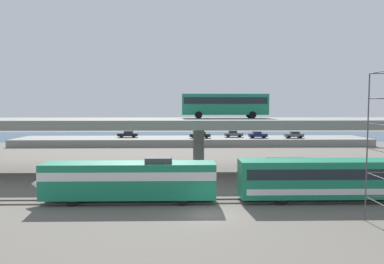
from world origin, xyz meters
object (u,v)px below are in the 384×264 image
object	(u,v)px
transit_bus_on_overpass	(225,104)
service_truck_west	(281,171)
train_coach_lead	(351,178)
parked_car_0	(233,134)
parked_car_2	(128,134)
parked_car_4	(200,135)
train_locomotive	(121,179)
parked_car_3	(258,135)
parked_car_1	(294,135)

from	to	relation	value
transit_bus_on_overpass	service_truck_west	size ratio (longest dim) A/B	1.76
train_coach_lead	parked_car_0	xyz separation A→B (m)	(-3.95, 51.81, 0.18)
service_truck_west	parked_car_2	distance (m)	50.81
parked_car_0	parked_car_4	bearing A→B (deg)	-161.85
train_locomotive	transit_bus_on_overpass	size ratio (longest dim) A/B	1.40
parked_car_2	parked_car_4	world-z (taller)	same
service_truck_west	parked_car_3	world-z (taller)	parked_car_3
service_truck_west	parked_car_2	world-z (taller)	parked_car_2
parked_car_0	parked_car_1	xyz separation A→B (m)	(13.38, -2.85, -0.00)
parked_car_2	parked_car_3	bearing A→B (deg)	175.68
train_locomotive	parked_car_3	bearing A→B (deg)	-114.61
train_coach_lead	transit_bus_on_overpass	world-z (taller)	transit_bus_on_overpass
parked_car_0	parked_car_3	distance (m)	5.76
train_locomotive	parked_car_4	world-z (taller)	train_locomotive
parked_car_0	parked_car_1	bearing A→B (deg)	-12.01
parked_car_0	parked_car_4	size ratio (longest dim) A/B	0.90
transit_bus_on_overpass	parked_car_0	distance (m)	34.74
transit_bus_on_overpass	train_locomotive	bearing A→B (deg)	-122.42
transit_bus_on_overpass	parked_car_2	world-z (taller)	transit_bus_on_overpass
service_truck_west	train_locomotive	bearing A→B (deg)	21.55
train_coach_lead	parked_car_0	bearing A→B (deg)	-85.64
parked_car_2	parked_car_4	distance (m)	16.74
parked_car_1	parked_car_3	world-z (taller)	same
train_coach_lead	parked_car_1	distance (m)	49.87
train_locomotive	parked_car_2	bearing A→B (deg)	-82.21
service_truck_west	parked_car_1	world-z (taller)	parked_car_1
parked_car_1	parked_car_3	size ratio (longest dim) A/B	1.02
train_coach_lead	parked_car_2	size ratio (longest dim) A/B	4.55
train_coach_lead	parked_car_0	world-z (taller)	train_coach_lead
parked_car_2	transit_bus_on_overpass	bearing A→B (deg)	119.24
transit_bus_on_overpass	parked_car_2	bearing A→B (deg)	119.24
train_locomotive	parked_car_1	bearing A→B (deg)	-122.15
transit_bus_on_overpass	service_truck_west	world-z (taller)	transit_bus_on_overpass
train_locomotive	parked_car_1	xyz separation A→B (m)	(30.78, 48.97, 0.15)
train_locomotive	train_coach_lead	world-z (taller)	train_locomotive
parked_car_2	parked_car_4	size ratio (longest dim) A/B	0.97
parked_car_0	train_locomotive	bearing A→B (deg)	-108.56
train_coach_lead	parked_car_4	distance (m)	50.63
parked_car_3	parked_car_1	bearing A→B (deg)	-2.32
service_truck_west	parked_car_2	size ratio (longest dim) A/B	1.49
transit_bus_on_overpass	parked_car_4	world-z (taller)	transit_bus_on_overpass
transit_bus_on_overpass	parked_car_3	world-z (taller)	transit_bus_on_overpass
train_locomotive	parked_car_4	size ratio (longest dim) A/B	3.58
train_locomotive	transit_bus_on_overpass	bearing A→B (deg)	-122.42
train_locomotive	service_truck_west	bearing A→B (deg)	-158.45
train_locomotive	train_coach_lead	distance (m)	21.35
train_locomotive	train_coach_lead	xyz separation A→B (m)	(21.35, -0.00, -0.02)
transit_bus_on_overpass	parked_car_4	distance (m)	31.80
transit_bus_on_overpass	parked_car_1	xyz separation A→B (m)	(19.19, 30.72, -6.84)
parked_car_3	parked_car_0	bearing A→B (deg)	154.13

